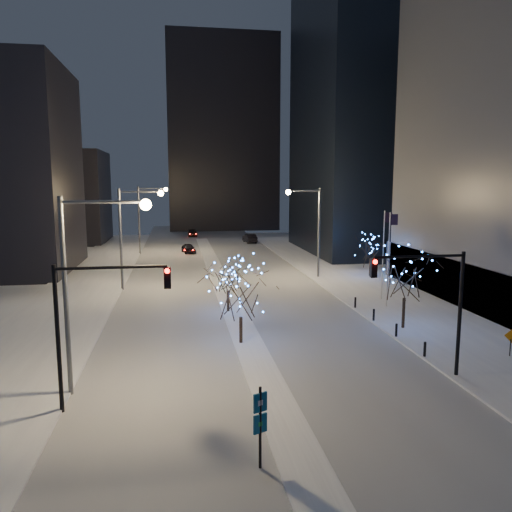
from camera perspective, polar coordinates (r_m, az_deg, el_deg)
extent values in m
plane|color=white|center=(25.85, 1.88, -15.89)|extent=(160.00, 160.00, 0.00)
cube|color=#AEB2BD|center=(59.26, -4.54, -1.90)|extent=(20.00, 130.00, 0.02)
cube|color=white|center=(54.35, -4.12, -2.77)|extent=(2.00, 80.00, 0.15)
cube|color=white|center=(48.49, 14.96, -4.42)|extent=(10.00, 90.00, 0.15)
cube|color=white|center=(45.40, -20.95, -5.58)|extent=(8.00, 90.00, 0.15)
cube|color=black|center=(95.60, -22.18, 6.27)|extent=(18.00, 16.00, 16.00)
cube|color=black|center=(116.05, -3.93, 13.58)|extent=(24.00, 14.00, 42.00)
cylinder|color=#595E66|center=(26.33, -20.93, -4.51)|extent=(0.24, 0.24, 10.00)
cylinder|color=#595E66|center=(25.38, -17.05, 5.93)|extent=(4.00, 0.16, 0.16)
sphere|color=#FFC27F|center=(25.18, -12.50, 5.74)|extent=(0.56, 0.56, 0.56)
cylinder|color=#595E66|center=(50.73, -15.21, 1.78)|extent=(0.24, 0.24, 10.00)
cylinder|color=#595E66|center=(50.25, -13.14, 7.16)|extent=(4.00, 0.16, 0.16)
sphere|color=#FFC27F|center=(50.15, -10.83, 7.06)|extent=(0.56, 0.56, 0.56)
cylinder|color=#595E66|center=(75.53, -13.22, 3.96)|extent=(0.24, 0.24, 10.00)
cylinder|color=#595E66|center=(75.20, -11.81, 7.57)|extent=(4.00, 0.16, 0.16)
sphere|color=#FFC27F|center=(75.14, -10.27, 7.50)|extent=(0.56, 0.56, 0.56)
cylinder|color=#595E66|center=(55.62, 7.20, 2.57)|extent=(0.24, 0.24, 10.00)
cylinder|color=#595E66|center=(54.88, 5.52, 7.44)|extent=(3.50, 0.16, 0.16)
sphere|color=#FFC27F|center=(54.47, 3.72, 7.29)|extent=(0.56, 0.56, 0.56)
cylinder|color=black|center=(24.82, -21.69, -8.92)|extent=(0.20, 0.20, 7.00)
cylinder|color=black|center=(23.63, -16.20, -1.27)|extent=(5.00, 0.14, 0.14)
cube|color=black|center=(23.54, -10.09, -2.46)|extent=(0.32, 0.28, 1.00)
sphere|color=#FF0C05|center=(23.30, -10.12, -1.70)|extent=(0.22, 0.22, 0.22)
cylinder|color=black|center=(29.29, 22.26, -6.32)|extent=(0.20, 0.20, 7.00)
cylinder|color=black|center=(27.44, 18.18, -0.04)|extent=(5.00, 0.14, 0.14)
cube|color=black|center=(26.48, 13.30, -1.35)|extent=(0.32, 0.28, 1.00)
sphere|color=#FF0C05|center=(26.26, 13.47, -0.66)|extent=(0.22, 0.22, 0.22)
cylinder|color=silver|center=(43.35, 14.89, -0.45)|extent=(0.10, 0.10, 8.00)
cube|color=black|center=(43.11, 15.49, 4.03)|extent=(0.70, 0.03, 0.90)
cylinder|color=silver|center=(45.85, 14.32, 0.05)|extent=(0.10, 0.10, 8.00)
cube|color=black|center=(45.63, 14.88, 4.29)|extent=(0.70, 0.03, 0.90)
cylinder|color=black|center=(32.45, 18.73, -10.05)|extent=(0.16, 0.16, 0.90)
cylinder|color=black|center=(35.86, 15.74, -8.15)|extent=(0.16, 0.16, 0.90)
cylinder|color=black|center=(39.38, 13.30, -6.56)|extent=(0.16, 0.16, 0.90)
cylinder|color=black|center=(42.98, 11.28, -5.22)|extent=(0.16, 0.16, 0.90)
imported|color=black|center=(76.02, -7.74, 0.88)|extent=(2.33, 4.32, 1.40)
imported|color=black|center=(88.05, -0.72, 2.04)|extent=(2.15, 4.91, 1.57)
imported|color=black|center=(99.12, -7.27, 2.61)|extent=(1.78, 4.36, 1.27)
cylinder|color=black|center=(33.18, -1.74, -8.43)|extent=(0.22, 0.22, 1.73)
cylinder|color=black|center=(41.08, -3.21, -5.14)|extent=(0.22, 0.22, 1.70)
cylinder|color=black|center=(37.94, 16.50, -6.25)|extent=(0.22, 0.22, 2.20)
cylinder|color=black|center=(57.76, 12.91, -1.33)|extent=(0.22, 0.22, 1.77)
cylinder|color=black|center=(19.58, 0.48, -19.08)|extent=(0.11, 0.11, 3.22)
cube|color=#0B4F83|center=(19.13, 0.48, -16.39)|extent=(0.55, 0.30, 0.74)
cube|color=#0B4F83|center=(19.49, 0.48, -18.60)|extent=(0.55, 0.30, 0.74)
cylinder|color=black|center=(34.48, 27.05, -9.31)|extent=(0.06, 0.06, 1.06)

